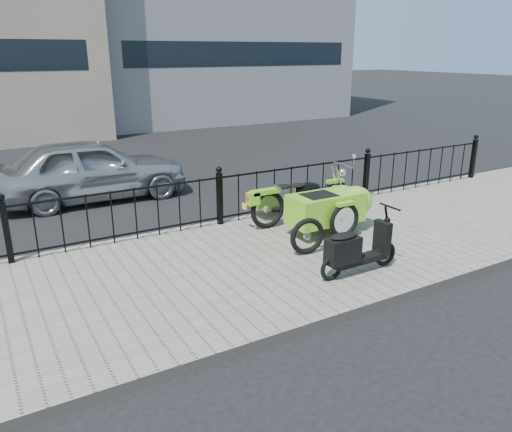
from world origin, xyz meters
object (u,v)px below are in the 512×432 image
scooter (355,250)px  spare_tire (307,236)px  sedan_car (92,169)px  motorcycle_sidecar (329,204)px

scooter → spare_tire: bearing=99.1°
scooter → spare_tire: scooter is taller
spare_tire → sedan_car: 5.56m
spare_tire → motorcycle_sidecar: bearing=36.8°
motorcycle_sidecar → spare_tire: bearing=-143.2°
scooter → spare_tire: size_ratio=2.32×
scooter → motorcycle_sidecar: bearing=63.6°
spare_tire → sedan_car: sedan_car is taller
scooter → sedan_car: bearing=110.1°
motorcycle_sidecar → spare_tire: (-0.97, -0.73, -0.18)m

